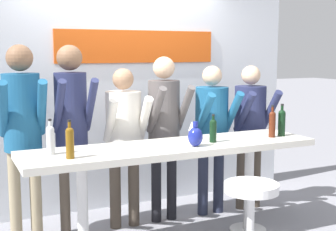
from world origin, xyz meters
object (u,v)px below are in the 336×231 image
object	(u,v)px
bar_stool	(251,212)
wine_glass_0	(192,127)
wine_bottle_0	(70,141)
decorative_vase	(195,136)
tasting_table	(173,158)
person_center_right	(212,123)
wine_bottle_1	(213,129)
person_far_left	(22,121)
person_left	(71,116)
wine_bottle_4	(282,121)
person_center_left	(124,130)
person_right	(250,121)
wine_bottle_3	(272,123)
wine_bottle_2	(50,138)
person_center	(164,119)

from	to	relation	value
bar_stool	wine_glass_0	xyz separation A→B (m)	(-0.09, 0.84, 0.58)
wine_bottle_0	decorative_vase	distance (m)	1.10
tasting_table	person_center_right	distance (m)	0.98
decorative_vase	wine_bottle_1	bearing A→B (deg)	21.93
person_far_left	person_left	size ratio (longest dim) A/B	1.00
person_far_left	wine_bottle_4	distance (m)	2.45
wine_bottle_1	wine_glass_0	distance (m)	0.22
person_center_right	person_center_left	bearing A→B (deg)	179.61
person_center_left	wine_bottle_4	bearing A→B (deg)	-22.48
person_far_left	wine_bottle_0	xyz separation A→B (m)	(0.24, -0.77, -0.07)
bar_stool	wine_bottle_1	size ratio (longest dim) A/B	2.85
wine_bottle_1	wine_bottle_4	size ratio (longest dim) A/B	0.81
person_far_left	tasting_table	bearing A→B (deg)	-23.51
decorative_vase	wine_bottle_4	bearing A→B (deg)	4.81
bar_stool	decorative_vase	world-z (taller)	decorative_vase
person_left	wine_bottle_4	world-z (taller)	person_left
tasting_table	person_right	world-z (taller)	person_right
tasting_table	person_far_left	distance (m)	1.39
tasting_table	person_left	world-z (taller)	person_left
wine_bottle_4	decorative_vase	distance (m)	1.01
bar_stool	wine_bottle_3	bearing A→B (deg)	42.86
wine_bottle_2	wine_bottle_4	world-z (taller)	wine_bottle_4
person_right	wine_bottle_3	bearing A→B (deg)	-105.41
person_right	wine_glass_0	size ratio (longest dim) A/B	9.09
wine_bottle_4	person_right	bearing A→B (deg)	82.33
wine_bottle_3	wine_glass_0	size ratio (longest dim) A/B	1.76
wine_bottle_1	wine_bottle_0	bearing A→B (deg)	-176.30
person_left	person_center	bearing A→B (deg)	-1.32
person_right	wine_bottle_4	xyz separation A→B (m)	(-0.09, -0.64, 0.09)
person_right	wine_bottle_3	distance (m)	0.70
person_left	decorative_vase	size ratio (longest dim) A/B	8.30
bar_stool	person_far_left	size ratio (longest dim) A/B	0.40
person_far_left	wine_bottle_1	world-z (taller)	person_far_left
bar_stool	person_right	size ratio (longest dim) A/B	0.45
person_left	person_center_left	bearing A→B (deg)	-1.52
person_center_left	wine_bottle_2	distance (m)	1.01
tasting_table	wine_glass_0	xyz separation A→B (m)	(0.27, 0.13, 0.25)
wine_bottle_2	wine_bottle_3	size ratio (longest dim) A/B	0.93
wine_bottle_2	wine_glass_0	world-z (taller)	wine_bottle_2
person_center_right	wine_bottle_0	distance (m)	1.86
person_center	wine_bottle_1	distance (m)	0.70
person_center	wine_bottle_1	xyz separation A→B (m)	(0.18, -0.67, -0.01)
bar_stool	person_left	size ratio (longest dim) A/B	0.40
tasting_table	person_right	bearing A→B (deg)	25.09
person_far_left	person_center	size ratio (longest dim) A/B	1.07
tasting_table	person_left	distance (m)	1.05
wine_bottle_4	wine_glass_0	world-z (taller)	wine_bottle_4
wine_bottle_1	decorative_vase	world-z (taller)	wine_bottle_1
person_center_left	wine_bottle_0	xyz separation A→B (m)	(-0.72, -0.77, 0.09)
bar_stool	person_right	distance (m)	1.64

